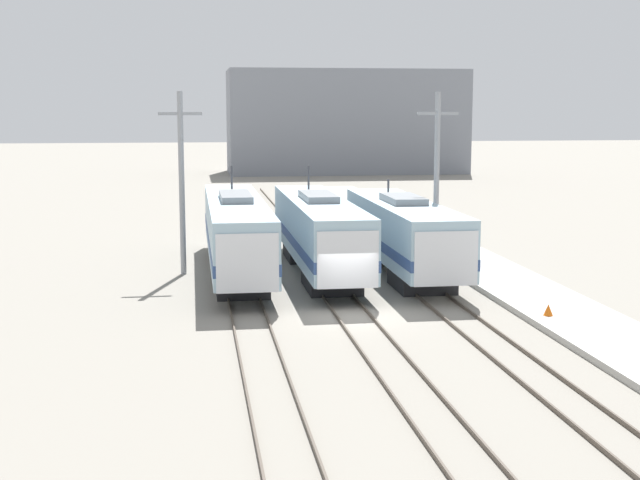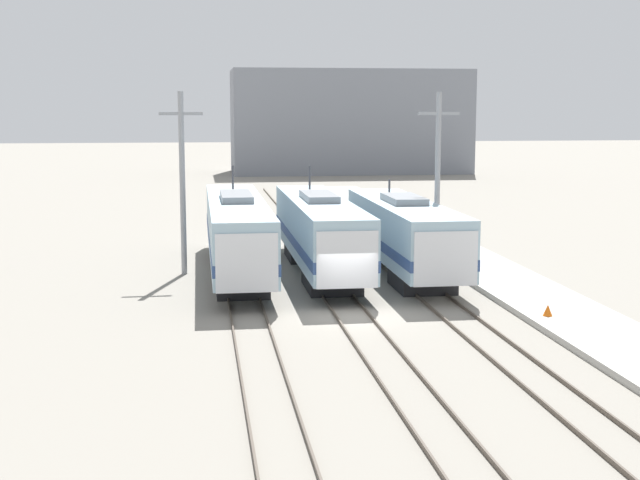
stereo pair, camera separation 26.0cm
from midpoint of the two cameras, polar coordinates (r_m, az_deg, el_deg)
name	(u,v)px [view 1 (the left image)]	position (r m, az deg, el deg)	size (l,w,h in m)	color
ground_plane	(353,317)	(37.40, 1.93, -4.94)	(400.00, 400.00, 0.00)	gray
rail_pair_far_left	(250,319)	(36.89, -4.73, -5.03)	(1.51, 120.00, 0.15)	#4C4238
rail_pair_center	(353,315)	(37.39, 1.93, -4.83)	(1.51, 120.00, 0.15)	#4C4238
rail_pair_far_right	(453,312)	(38.37, 8.33, -4.57)	(1.51, 120.00, 0.15)	#4C4238
locomotive_far_left	(237,234)	(46.49, -5.53, 0.40)	(2.91, 19.39, 5.44)	#232326
locomotive_center	(320,233)	(46.59, -0.18, 0.44)	(2.96, 18.07, 5.44)	#232326
locomotive_far_right	(405,235)	(46.42, 5.29, 0.32)	(3.14, 16.29, 4.72)	#232326
catenary_tower_left	(182,179)	(46.88, -9.01, 3.85)	(2.25, 0.30, 9.52)	gray
catenary_tower_right	(437,177)	(48.63, 7.32, 4.05)	(2.25, 0.30, 9.52)	gray
platform	(555,307)	(39.86, 14.60, -4.18)	(4.00, 120.00, 0.27)	#A8A59E
traffic_cone	(548,310)	(37.53, 14.21, -4.36)	(0.39, 0.39, 0.47)	orange
depot_building	(345,122)	(122.55, 1.58, 7.58)	(31.85, 12.44, 13.84)	gray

